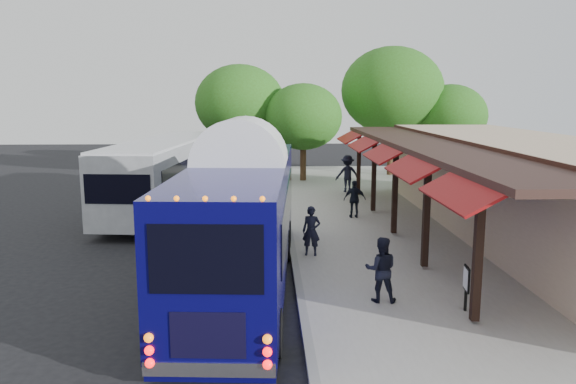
% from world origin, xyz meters
% --- Properties ---
extents(ground, '(90.00, 90.00, 0.00)m').
position_xyz_m(ground, '(0.00, 0.00, 0.00)').
color(ground, black).
rests_on(ground, ground).
extents(sidewalk, '(10.00, 40.00, 0.15)m').
position_xyz_m(sidewalk, '(5.00, 4.00, 0.07)').
color(sidewalk, '#9E9B93').
rests_on(sidewalk, ground).
extents(curb, '(0.20, 40.00, 0.16)m').
position_xyz_m(curb, '(0.05, 4.00, 0.07)').
color(curb, gray).
rests_on(curb, ground).
extents(station_shelter, '(8.15, 20.00, 3.60)m').
position_xyz_m(station_shelter, '(8.38, 4.00, 1.85)').
color(station_shelter, tan).
rests_on(station_shelter, ground).
extents(coach_bus, '(3.11, 11.45, 3.62)m').
position_xyz_m(coach_bus, '(-1.45, -0.79, 1.95)').
color(coach_bus, '#09064F').
rests_on(coach_bus, ground).
extents(city_bus, '(3.72, 12.07, 3.19)m').
position_xyz_m(city_bus, '(-5.33, 9.45, 1.76)').
color(city_bus, gray).
rests_on(city_bus, ground).
extents(ped_a, '(0.63, 0.47, 1.56)m').
position_xyz_m(ped_a, '(0.60, 1.52, 0.93)').
color(ped_a, black).
rests_on(ped_a, sidewalk).
extents(ped_b, '(0.86, 0.71, 1.61)m').
position_xyz_m(ped_b, '(1.98, -2.56, 0.96)').
color(ped_b, black).
rests_on(ped_b, sidewalk).
extents(ped_c, '(0.91, 0.39, 1.55)m').
position_xyz_m(ped_c, '(2.81, 6.97, 0.92)').
color(ped_c, black).
rests_on(ped_c, sidewalk).
extents(ped_d, '(1.29, 0.81, 1.92)m').
position_xyz_m(ped_d, '(3.40, 13.23, 1.11)').
color(ped_d, black).
rests_on(ped_d, sidewalk).
extents(sign_board, '(0.11, 0.49, 1.07)m').
position_xyz_m(sign_board, '(3.84, -3.26, 0.88)').
color(sign_board, black).
rests_on(sign_board, sidewalk).
extents(tree_left, '(4.56, 4.56, 5.84)m').
position_xyz_m(tree_left, '(1.35, 17.44, 3.89)').
color(tree_left, '#382314').
rests_on(tree_left, ground).
extents(tree_mid, '(6.36, 6.36, 8.14)m').
position_xyz_m(tree_mid, '(7.02, 19.62, 5.43)').
color(tree_mid, '#382314').
rests_on(tree_mid, ground).
extents(tree_right, '(4.55, 4.55, 5.83)m').
position_xyz_m(tree_right, '(10.54, 18.99, 3.88)').
color(tree_right, '#382314').
rests_on(tree_right, ground).
extents(tree_far, '(5.47, 5.47, 7.01)m').
position_xyz_m(tree_far, '(-2.42, 19.00, 4.67)').
color(tree_far, '#382314').
rests_on(tree_far, ground).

